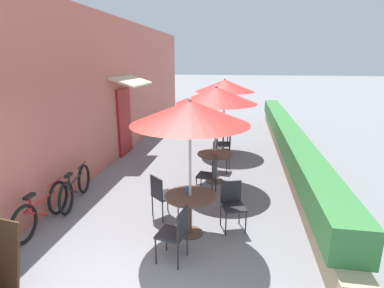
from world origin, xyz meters
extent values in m
cube|color=#C66B5B|center=(-2.55, 6.91, 2.10)|extent=(0.24, 13.81, 4.20)
cube|color=maroon|center=(-2.39, 6.21, 1.05)|extent=(0.08, 0.96, 2.10)
cube|color=beige|center=(-2.08, 6.21, 2.35)|extent=(0.78, 1.80, 0.30)
cube|color=tan|center=(2.75, 6.81, 0.23)|extent=(0.44, 12.81, 0.45)
cube|color=#387A3D|center=(2.75, 6.81, 0.73)|extent=(0.60, 12.17, 0.56)
cylinder|color=brown|center=(0.50, 1.90, 0.01)|extent=(0.44, 0.44, 0.02)
cylinder|color=brown|center=(0.50, 1.90, 0.37)|extent=(0.06, 0.06, 0.72)
cylinder|color=brown|center=(0.50, 1.90, 0.72)|extent=(0.88, 0.88, 0.02)
cylinder|color=#B7B7BC|center=(0.50, 1.90, 1.16)|extent=(0.04, 0.04, 2.31)
cone|color=red|center=(0.50, 1.90, 2.17)|extent=(1.92, 1.92, 0.38)
sphere|color=#B7B7BC|center=(0.50, 1.90, 2.37)|extent=(0.07, 0.07, 0.07)
cube|color=#232328|center=(-0.08, 2.42, 0.45)|extent=(0.56, 0.56, 0.04)
cube|color=#232328|center=(-0.21, 2.28, 0.66)|extent=(0.31, 0.27, 0.42)
cylinder|color=#232328|center=(0.17, 2.43, 0.23)|extent=(0.02, 0.02, 0.45)
cylinder|color=#232328|center=(-0.10, 2.67, 0.23)|extent=(0.02, 0.02, 0.45)
cylinder|color=#232328|center=(-0.07, 2.16, 0.23)|extent=(0.02, 0.02, 0.45)
cylinder|color=#232328|center=(-0.34, 2.40, 0.23)|extent=(0.02, 0.02, 0.45)
cube|color=#232328|center=(0.35, 1.14, 0.45)|extent=(0.47, 0.47, 0.04)
cube|color=#232328|center=(0.53, 1.10, 0.66)|extent=(0.10, 0.38, 0.42)
cylinder|color=#232328|center=(0.21, 1.35, 0.23)|extent=(0.02, 0.02, 0.45)
cylinder|color=#232328|center=(0.13, 1.00, 0.23)|extent=(0.02, 0.02, 0.45)
cylinder|color=#232328|center=(0.56, 1.28, 0.23)|extent=(0.02, 0.02, 0.45)
cylinder|color=#232328|center=(0.49, 0.93, 0.23)|extent=(0.02, 0.02, 0.45)
cube|color=#232328|center=(1.24, 2.15, 0.45)|extent=(0.51, 0.51, 0.04)
cube|color=#232328|center=(1.18, 2.33, 0.66)|extent=(0.37, 0.15, 0.42)
cylinder|color=#232328|center=(1.12, 1.92, 0.23)|extent=(0.02, 0.02, 0.45)
cylinder|color=#232328|center=(1.46, 2.04, 0.23)|extent=(0.02, 0.02, 0.45)
cylinder|color=#232328|center=(1.01, 2.26, 0.23)|extent=(0.02, 0.02, 0.45)
cylinder|color=#232328|center=(1.35, 2.38, 0.23)|extent=(0.02, 0.02, 0.45)
cylinder|color=teal|center=(0.42, 2.05, 0.78)|extent=(0.07, 0.07, 0.09)
cylinder|color=brown|center=(0.70, 4.33, 0.01)|extent=(0.44, 0.44, 0.02)
cylinder|color=brown|center=(0.70, 4.33, 0.37)|extent=(0.06, 0.06, 0.72)
cylinder|color=brown|center=(0.70, 4.33, 0.72)|extent=(0.88, 0.88, 0.02)
cylinder|color=#B7B7BC|center=(0.70, 4.33, 1.16)|extent=(0.04, 0.04, 2.31)
cone|color=red|center=(0.70, 4.33, 2.17)|extent=(1.92, 1.92, 0.38)
sphere|color=#B7B7BC|center=(0.70, 4.33, 2.37)|extent=(0.07, 0.07, 0.07)
cube|color=#232328|center=(0.58, 3.56, 0.45)|extent=(0.46, 0.46, 0.04)
cube|color=#232328|center=(0.77, 3.54, 0.66)|extent=(0.09, 0.38, 0.42)
cylinder|color=#232328|center=(0.43, 3.77, 0.23)|extent=(0.02, 0.02, 0.45)
cylinder|color=#232328|center=(0.38, 3.41, 0.23)|extent=(0.02, 0.02, 0.45)
cylinder|color=#232328|center=(0.79, 3.71, 0.23)|extent=(0.02, 0.02, 0.45)
cylinder|color=#232328|center=(0.73, 3.36, 0.23)|extent=(0.02, 0.02, 0.45)
cube|color=#232328|center=(0.82, 5.10, 0.45)|extent=(0.46, 0.46, 0.04)
cube|color=#232328|center=(0.64, 5.13, 0.66)|extent=(0.09, 0.38, 0.42)
cylinder|color=#232328|center=(0.97, 4.90, 0.23)|extent=(0.02, 0.02, 0.45)
cylinder|color=#232328|center=(1.02, 5.25, 0.23)|extent=(0.02, 0.02, 0.45)
cylinder|color=#232328|center=(0.61, 4.95, 0.23)|extent=(0.02, 0.02, 0.45)
cylinder|color=#232328|center=(0.67, 5.31, 0.23)|extent=(0.02, 0.02, 0.45)
cylinder|color=#B73D3D|center=(0.69, 4.23, 0.78)|extent=(0.07, 0.07, 0.09)
cylinder|color=brown|center=(0.73, 7.08, 0.01)|extent=(0.44, 0.44, 0.02)
cylinder|color=brown|center=(0.73, 7.08, 0.37)|extent=(0.06, 0.06, 0.72)
cylinder|color=brown|center=(0.73, 7.08, 0.72)|extent=(0.88, 0.88, 0.02)
cylinder|color=#B7B7BC|center=(0.73, 7.08, 1.16)|extent=(0.04, 0.04, 2.31)
cone|color=red|center=(0.73, 7.08, 2.17)|extent=(1.92, 1.92, 0.38)
sphere|color=#B7B7BC|center=(0.73, 7.08, 2.37)|extent=(0.07, 0.07, 0.07)
cube|color=#232328|center=(0.66, 7.86, 0.45)|extent=(0.43, 0.43, 0.04)
cube|color=#232328|center=(0.48, 7.84, 0.66)|extent=(0.06, 0.38, 0.42)
cylinder|color=#232328|center=(0.86, 7.70, 0.23)|extent=(0.02, 0.02, 0.45)
cylinder|color=#232328|center=(0.82, 8.05, 0.23)|extent=(0.02, 0.02, 0.45)
cylinder|color=#232328|center=(0.50, 7.66, 0.23)|extent=(0.02, 0.02, 0.45)
cylinder|color=#232328|center=(0.46, 8.02, 0.23)|extent=(0.02, 0.02, 0.45)
cube|color=#232328|center=(0.80, 6.31, 0.45)|extent=(0.43, 0.43, 0.04)
cube|color=#232328|center=(0.99, 6.33, 0.66)|extent=(0.06, 0.38, 0.42)
cylinder|color=#232328|center=(0.61, 6.47, 0.23)|extent=(0.02, 0.02, 0.45)
cylinder|color=#232328|center=(0.64, 6.11, 0.23)|extent=(0.02, 0.02, 0.45)
cylinder|color=#232328|center=(0.96, 6.51, 0.23)|extent=(0.02, 0.02, 0.45)
cylinder|color=#232328|center=(1.00, 6.15, 0.23)|extent=(0.02, 0.02, 0.45)
torus|color=black|center=(-2.22, 2.20, 0.33)|extent=(0.08, 0.67, 0.67)
torus|color=black|center=(-2.18, 1.19, 0.33)|extent=(0.08, 0.67, 0.67)
cylinder|color=#B21E1E|center=(-2.20, 1.69, 0.52)|extent=(0.06, 0.79, 0.04)
cylinder|color=#B21E1E|center=(-2.19, 1.52, 0.35)|extent=(0.06, 0.58, 0.38)
cylinder|color=#B21E1E|center=(-2.19, 1.41, 0.62)|extent=(0.04, 0.04, 0.23)
cube|color=black|center=(-2.19, 1.41, 0.73)|extent=(0.11, 0.22, 0.05)
cylinder|color=#B21E1E|center=(-2.21, 2.16, 0.68)|extent=(0.04, 0.46, 0.03)
torus|color=black|center=(-2.21, 3.19, 0.33)|extent=(0.17, 0.67, 0.67)
torus|color=black|center=(-2.04, 2.19, 0.33)|extent=(0.17, 0.67, 0.67)
cylinder|color=black|center=(-2.12, 2.69, 0.52)|extent=(0.17, 0.78, 0.04)
cylinder|color=black|center=(-2.09, 2.52, 0.35)|extent=(0.14, 0.58, 0.38)
cylinder|color=black|center=(-2.08, 2.42, 0.62)|extent=(0.04, 0.04, 0.23)
cube|color=black|center=(-2.08, 2.42, 0.73)|extent=(0.14, 0.23, 0.05)
cylinder|color=black|center=(-2.20, 3.15, 0.68)|extent=(0.11, 0.46, 0.03)
cube|color=#422819|center=(-1.71, 0.17, 0.51)|extent=(0.65, 0.32, 1.00)
cube|color=black|center=(-1.71, 0.19, 0.53)|extent=(0.53, 0.23, 0.76)
camera|label=1|loc=(1.31, -2.71, 2.97)|focal=28.00mm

